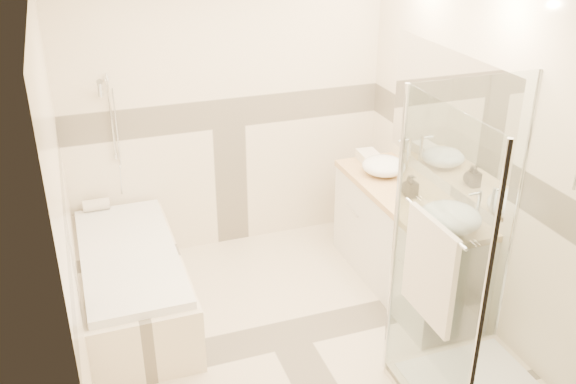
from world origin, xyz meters
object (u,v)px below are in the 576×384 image
object	(u,v)px
bathtub	(132,280)
amenity_bottle_a	(412,186)
vessel_sink_near	(384,166)
vanity	(405,240)
vessel_sink_far	(450,217)
amenity_bottle_b	(409,185)
shower_enclosure	(464,334)

from	to	relation	value
bathtub	amenity_bottle_a	distance (m)	2.26
amenity_bottle_a	vessel_sink_near	bearing A→B (deg)	90.00
bathtub	vessel_sink_near	distance (m)	2.22
amenity_bottle_a	bathtub	bearing A→B (deg)	169.12
vanity	amenity_bottle_a	world-z (taller)	amenity_bottle_a
vessel_sink_far	amenity_bottle_b	bearing A→B (deg)	90.00
vessel_sink_near	amenity_bottle_a	size ratio (longest dim) A/B	2.01
amenity_bottle_b	shower_enclosure	bearing A→B (deg)	-102.21
vanity	amenity_bottle_b	world-z (taller)	amenity_bottle_b
vanity	vessel_sink_far	distance (m)	0.78
amenity_bottle_a	amenity_bottle_b	size ratio (longest dim) A/B	1.14
vessel_sink_far	amenity_bottle_b	xyz separation A→B (m)	(0.00, 0.58, -0.01)
vessel_sink_far	amenity_bottle_a	size ratio (longest dim) A/B	2.41
bathtub	vanity	size ratio (longest dim) A/B	1.05
vanity	shower_enclosure	world-z (taller)	shower_enclosure
vessel_sink_far	amenity_bottle_b	distance (m)	0.58
bathtub	shower_enclosure	size ratio (longest dim) A/B	0.83
shower_enclosure	vessel_sink_near	bearing A→B (deg)	80.74
vanity	vessel_sink_near	size ratio (longest dim) A/B	4.46
shower_enclosure	vessel_sink_near	size ratio (longest dim) A/B	5.61
vanity	amenity_bottle_a	xyz separation A→B (m)	(-0.02, -0.06, 0.51)
shower_enclosure	vessel_sink_near	world-z (taller)	shower_enclosure
amenity_bottle_b	amenity_bottle_a	bearing A→B (deg)	-90.00
vessel_sink_near	vanity	bearing A→B (deg)	-87.16
bathtub	shower_enclosure	xyz separation A→B (m)	(1.86, -1.62, 0.20)
vessel_sink_near	bathtub	bearing A→B (deg)	-178.57
shower_enclosure	vessel_sink_far	size ratio (longest dim) A/B	4.68
bathtub	shower_enclosure	bearing A→B (deg)	-41.10
vessel_sink_near	amenity_bottle_b	distance (m)	0.41
vessel_sink_far	amenity_bottle_a	bearing A→B (deg)	90.00
amenity_bottle_a	amenity_bottle_b	world-z (taller)	amenity_bottle_a
vanity	vessel_sink_far	size ratio (longest dim) A/B	3.72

